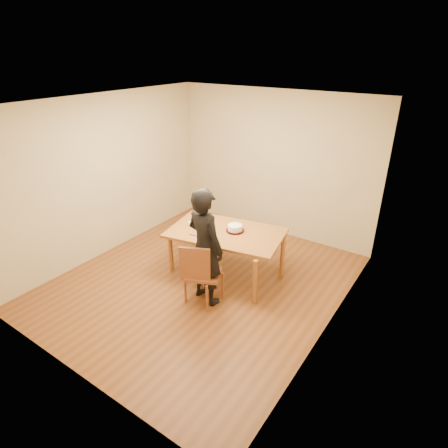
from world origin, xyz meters
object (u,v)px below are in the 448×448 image
Objects in this scene: dining_table at (226,233)px; cake_plate at (235,230)px; dining_chair at (204,274)px; cake at (235,228)px; person at (205,247)px.

cake_plate is at bearing 28.49° from dining_table.
cake is at bearing 67.35° from dining_chair.
person is (0.00, 0.05, 0.41)m from dining_chair.
person reaches higher than dining_table.
dining_chair is 0.94m from cake.
cake is 0.13× the size of person.
cake is at bearing 28.49° from dining_table.
person is (0.04, -0.82, 0.05)m from cake.
cake is (0.11, 0.09, 0.08)m from dining_table.
person is (0.15, -0.73, 0.13)m from dining_table.
cake_plate reaches higher than dining_table.
cake_plate is (0.11, 0.09, 0.03)m from dining_table.
dining_chair is 1.96× the size of cake.
dining_table is 6.23× the size of cake_plate.
dining_table is at bearing -140.52° from cake.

